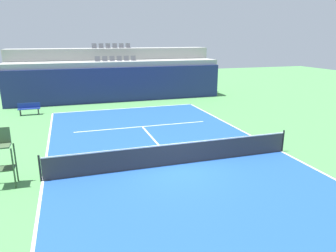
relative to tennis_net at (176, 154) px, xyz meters
The scene contains 15 objects.
ground_plane 0.51m from the tennis_net, ahead, with size 80.00×80.00×0.00m, color #4C8C4C.
court_surface 0.50m from the tennis_net, ahead, with size 11.00×24.00×0.01m, color #1E4C99.
baseline_far 11.96m from the tennis_net, 90.00° to the left, with size 11.00×0.10×0.00m, color white.
sideline_left 5.47m from the tennis_net, behind, with size 0.10×24.00×0.00m, color white.
sideline_right 5.47m from the tennis_net, ahead, with size 0.10×24.00×0.00m, color white.
service_line_far 6.42m from the tennis_net, 90.00° to the left, with size 8.26×0.10×0.00m, color white.
centre_service_line 3.24m from the tennis_net, 90.00° to the left, with size 0.10×6.40×0.00m, color white.
back_wall 14.83m from the tennis_net, 90.00° to the left, with size 18.45×0.30×2.94m, color navy.
stands_tier_lower 16.19m from the tennis_net, 90.00° to the left, with size 18.45×2.40×3.39m, color #9E9E99.
stands_tier_upper 18.63m from the tennis_net, 90.00° to the left, with size 18.45×2.40×4.43m, color #9E9E99.
seating_row_lower 16.52m from the tennis_net, 90.00° to the left, with size 3.61×0.44×0.44m.
seating_row_upper 19.08m from the tennis_net, 90.00° to the left, with size 3.61×0.44×0.44m.
tennis_net is the anchor object (origin of this frame).
umpire_chair 6.73m from the tennis_net, behind, with size 0.76×0.66×2.20m.
player_bench 13.92m from the tennis_net, 120.24° to the left, with size 1.50×0.40×0.85m.
Camera 1 is at (-4.22, -12.09, 5.34)m, focal length 33.65 mm.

